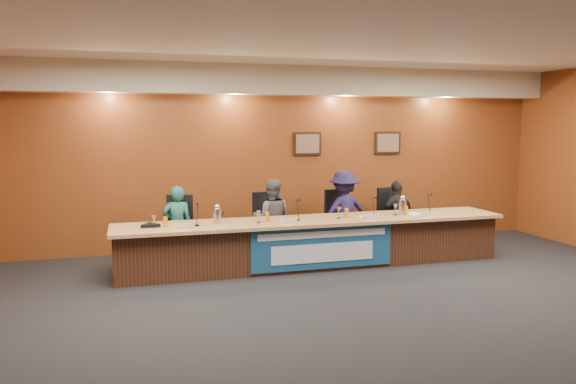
% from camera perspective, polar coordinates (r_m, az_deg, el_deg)
% --- Properties ---
extents(floor, '(10.00, 10.00, 0.00)m').
position_cam_1_polar(floor, '(6.75, 9.35, -12.30)').
color(floor, black).
rests_on(floor, ground).
extents(ceiling, '(10.00, 8.00, 0.04)m').
position_cam_1_polar(ceiling, '(6.45, 9.94, 15.64)').
color(ceiling, silver).
rests_on(ceiling, wall_back).
extents(wall_back, '(10.00, 0.04, 3.20)m').
position_cam_1_polar(wall_back, '(10.15, -0.23, 3.51)').
color(wall_back, brown).
rests_on(wall_back, floor).
extents(soffit, '(10.00, 0.50, 0.50)m').
position_cam_1_polar(soffit, '(9.91, 0.17, 11.23)').
color(soffit, beige).
rests_on(soffit, wall_back).
extents(dais_body, '(6.00, 0.80, 0.70)m').
position_cam_1_polar(dais_body, '(8.80, 2.64, -5.27)').
color(dais_body, '#3D2113').
rests_on(dais_body, floor).
extents(dais_top, '(6.10, 0.95, 0.05)m').
position_cam_1_polar(dais_top, '(8.68, 2.76, -2.92)').
color(dais_top, '#B0804D').
rests_on(dais_top, dais_body).
extents(banner, '(2.20, 0.02, 0.65)m').
position_cam_1_polar(banner, '(8.41, 3.56, -5.64)').
color(banner, navy).
rests_on(banner, dais_body).
extents(banner_text_upper, '(2.00, 0.01, 0.10)m').
position_cam_1_polar(banner_text_upper, '(8.36, 3.60, -4.32)').
color(banner_text_upper, silver).
rests_on(banner_text_upper, banner).
extents(banner_text_lower, '(1.60, 0.01, 0.28)m').
position_cam_1_polar(banner_text_lower, '(8.42, 3.58, -6.19)').
color(banner_text_lower, silver).
rests_on(banner_text_lower, banner).
extents(wall_photo_left, '(0.52, 0.04, 0.42)m').
position_cam_1_polar(wall_photo_left, '(10.22, 1.98, 4.93)').
color(wall_photo_left, black).
rests_on(wall_photo_left, wall_back).
extents(wall_photo_right, '(0.52, 0.04, 0.42)m').
position_cam_1_polar(wall_photo_right, '(10.83, 10.08, 4.95)').
color(wall_photo_right, black).
rests_on(wall_photo_right, wall_back).
extents(panelist_a, '(0.47, 0.33, 1.25)m').
position_cam_1_polar(panelist_a, '(8.96, -11.18, -3.37)').
color(panelist_a, '#1B5951').
rests_on(panelist_a, floor).
extents(panelist_b, '(0.75, 0.64, 1.32)m').
position_cam_1_polar(panelist_b, '(9.21, -1.66, -2.75)').
color(panelist_b, '#505056').
rests_on(panelist_b, floor).
extents(panelist_c, '(0.98, 0.64, 1.42)m').
position_cam_1_polar(panelist_c, '(9.59, 5.72, -2.07)').
color(panelist_c, '#19133C').
rests_on(panelist_c, floor).
extents(panelist_d, '(0.77, 0.46, 1.22)m').
position_cam_1_polar(panelist_d, '(10.02, 11.00, -2.37)').
color(panelist_d, black).
rests_on(panelist_d, floor).
extents(office_chair_a, '(0.61, 0.61, 0.08)m').
position_cam_1_polar(office_chair_a, '(9.09, -11.21, -4.17)').
color(office_chair_a, black).
rests_on(office_chair_a, floor).
extents(office_chair_b, '(0.58, 0.58, 0.08)m').
position_cam_1_polar(office_chair_b, '(9.34, -1.81, -3.74)').
color(office_chair_b, black).
rests_on(office_chair_b, floor).
extents(office_chair_c, '(0.56, 0.56, 0.08)m').
position_cam_1_polar(office_chair_c, '(9.72, 5.48, -3.33)').
color(office_chair_c, black).
rests_on(office_chair_c, floor).
extents(office_chair_d, '(0.55, 0.55, 0.08)m').
position_cam_1_polar(office_chair_d, '(10.13, 10.73, -3.01)').
color(office_chair_d, black).
rests_on(office_chair_d, floor).
extents(nameplate_a, '(0.24, 0.08, 0.10)m').
position_cam_1_polar(nameplate_a, '(8.01, -10.65, -3.37)').
color(nameplate_a, white).
rests_on(nameplate_a, dais_top).
extents(microphone_a, '(0.07, 0.07, 0.02)m').
position_cam_1_polar(microphone_a, '(8.19, -9.23, -3.36)').
color(microphone_a, black).
rests_on(microphone_a, dais_top).
extents(juice_glass_a, '(0.06, 0.06, 0.15)m').
position_cam_1_polar(juice_glass_a, '(8.18, -12.35, -2.98)').
color(juice_glass_a, orange).
rests_on(juice_glass_a, dais_top).
extents(water_glass_a, '(0.08, 0.08, 0.18)m').
position_cam_1_polar(water_glass_a, '(8.15, -13.43, -2.93)').
color(water_glass_a, silver).
rests_on(water_glass_a, dais_top).
extents(nameplate_b, '(0.24, 0.08, 0.10)m').
position_cam_1_polar(nameplate_b, '(8.29, 0.14, -2.89)').
color(nameplate_b, white).
rests_on(nameplate_b, dais_top).
extents(microphone_b, '(0.07, 0.07, 0.02)m').
position_cam_1_polar(microphone_b, '(8.52, 0.93, -2.86)').
color(microphone_b, black).
rests_on(microphone_b, dais_top).
extents(juice_glass_b, '(0.06, 0.06, 0.15)m').
position_cam_1_polar(juice_glass_b, '(8.44, -2.12, -2.52)').
color(juice_glass_b, orange).
rests_on(juice_glass_b, dais_top).
extents(water_glass_b, '(0.08, 0.08, 0.18)m').
position_cam_1_polar(water_glass_b, '(8.33, -3.01, -2.54)').
color(water_glass_b, silver).
rests_on(water_glass_b, dais_top).
extents(nameplate_c, '(0.24, 0.08, 0.10)m').
position_cam_1_polar(nameplate_c, '(8.72, 8.16, -2.47)').
color(nameplate_c, white).
rests_on(nameplate_c, dais_top).
extents(microphone_c, '(0.07, 0.07, 0.02)m').
position_cam_1_polar(microphone_c, '(8.89, 8.58, -2.52)').
color(microphone_c, black).
rests_on(microphone_c, dais_top).
extents(juice_glass_c, '(0.06, 0.06, 0.15)m').
position_cam_1_polar(juice_glass_c, '(8.82, 5.98, -2.13)').
color(juice_glass_c, orange).
rests_on(juice_glass_c, dais_top).
extents(water_glass_c, '(0.08, 0.08, 0.18)m').
position_cam_1_polar(water_glass_c, '(8.71, 5.17, -2.13)').
color(water_glass_c, silver).
rests_on(water_glass_c, dais_top).
extents(nameplate_d, '(0.24, 0.08, 0.10)m').
position_cam_1_polar(nameplate_d, '(9.17, 13.93, -2.15)').
color(nameplate_d, white).
rests_on(nameplate_d, dais_top).
extents(microphone_d, '(0.07, 0.07, 0.02)m').
position_cam_1_polar(microphone_d, '(9.39, 13.99, -2.15)').
color(microphone_d, black).
rests_on(microphone_d, dais_top).
extents(juice_glass_d, '(0.06, 0.06, 0.15)m').
position_cam_1_polar(juice_glass_d, '(9.21, 11.91, -1.86)').
color(juice_glass_d, orange).
rests_on(juice_glass_d, dais_top).
extents(water_glass_d, '(0.08, 0.08, 0.18)m').
position_cam_1_polar(water_glass_d, '(9.17, 10.84, -1.78)').
color(water_glass_d, silver).
rests_on(water_glass_d, dais_top).
extents(carafe_left, '(0.13, 0.13, 0.23)m').
position_cam_1_polar(carafe_left, '(8.32, -7.22, -2.44)').
color(carafe_left, silver).
rests_on(carafe_left, dais_top).
extents(carafe_right, '(0.12, 0.12, 0.25)m').
position_cam_1_polar(carafe_right, '(9.25, 11.54, -1.50)').
color(carafe_right, silver).
rests_on(carafe_right, dais_top).
extents(speakerphone, '(0.32, 0.32, 0.05)m').
position_cam_1_polar(speakerphone, '(8.24, -13.81, -3.30)').
color(speakerphone, black).
rests_on(speakerphone, dais_top).
extents(paper_stack, '(0.26, 0.33, 0.01)m').
position_cam_1_polar(paper_stack, '(9.36, 12.81, -2.19)').
color(paper_stack, white).
rests_on(paper_stack, dais_top).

